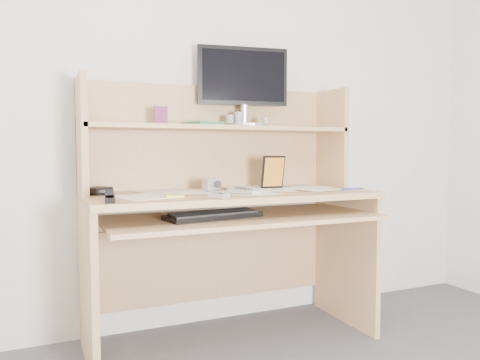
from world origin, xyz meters
name	(u,v)px	position (x,y,z in m)	size (l,w,h in m)	color
back_wall	(209,97)	(0.00, 1.80, 1.25)	(3.60, 0.04, 2.50)	silver
desk	(226,202)	(0.00, 1.56, 0.69)	(1.40, 0.70, 1.30)	tan
paper_clutter	(232,192)	(0.00, 1.48, 0.75)	(1.32, 0.54, 0.01)	white
keyboard	(214,215)	(-0.15, 1.33, 0.66)	(0.46, 0.23, 0.03)	black
tv_remote	(244,191)	(0.00, 1.34, 0.77)	(0.05, 0.19, 0.02)	#ACABA6
flip_phone	(219,195)	(-0.16, 1.22, 0.77)	(0.04, 0.08, 0.02)	silver
stapler	(110,195)	(-0.61, 1.29, 0.78)	(0.04, 0.14, 0.04)	black
wallet	(98,190)	(-0.62, 1.62, 0.77)	(0.11, 0.09, 0.03)	black
sticky_note_pad	(175,196)	(-0.32, 1.36, 0.76)	(0.08, 0.08, 0.01)	gold
digital_camera	(212,184)	(-0.08, 1.56, 0.79)	(0.10, 0.04, 0.06)	#A9A9AC
game_case	(273,172)	(0.26, 1.54, 0.84)	(0.12, 0.01, 0.17)	black
blue_pen	(353,189)	(0.60, 1.31, 0.76)	(0.01, 0.01, 0.13)	#192FBC
card_box	(161,116)	(-0.31, 1.64, 1.13)	(0.07, 0.02, 0.09)	maroon
shelf_book	(203,124)	(-0.09, 1.64, 1.09)	(0.14, 0.19, 0.02)	#388C47
chip_stack_a	(230,121)	(0.06, 1.65, 1.11)	(0.04, 0.04, 0.06)	black
chip_stack_b	(240,121)	(0.12, 1.66, 1.11)	(0.04, 0.04, 0.06)	white
chip_stack_c	(265,122)	(0.24, 1.59, 1.11)	(0.04, 0.04, 0.05)	black
chip_stack_d	(238,119)	(0.12, 1.66, 1.12)	(0.05, 0.05, 0.08)	silver
monitor	(243,85)	(0.15, 1.68, 1.31)	(0.49, 0.25, 0.43)	#A7A6AB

